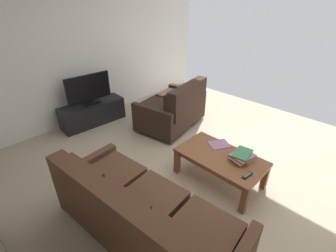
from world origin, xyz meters
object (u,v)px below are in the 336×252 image
(loveseat_near, at_px, (174,108))
(sofa_main, at_px, (140,216))
(book_stack, at_px, (242,156))
(tv_remote, at_px, (247,175))
(flat_tv, at_px, (89,89))
(loose_magazine, at_px, (219,144))
(coffee_table, at_px, (220,160))
(tv_stand, at_px, (93,113))

(loveseat_near, bearing_deg, sofa_main, 125.18)
(book_stack, xyz_separation_m, tv_remote, (-0.21, 0.24, -0.04))
(flat_tv, relative_size, loose_magazine, 3.09)
(coffee_table, height_order, tv_stand, tv_stand)
(tv_stand, height_order, flat_tv, flat_tv)
(sofa_main, relative_size, coffee_table, 1.85)
(tv_remote, bearing_deg, flat_tv, 3.87)
(coffee_table, height_order, book_stack, book_stack)
(coffee_table, xyz_separation_m, tv_remote, (-0.44, 0.12, 0.07))
(sofa_main, relative_size, loveseat_near, 1.49)
(sofa_main, xyz_separation_m, flat_tv, (2.66, -1.01, 0.36))
(tv_stand, relative_size, tv_remote, 7.60)
(loveseat_near, bearing_deg, flat_tv, 40.04)
(sofa_main, bearing_deg, coffee_table, -92.39)
(sofa_main, height_order, tv_stand, sofa_main)
(book_stack, bearing_deg, tv_stand, 8.69)
(coffee_table, xyz_separation_m, loose_magazine, (0.17, -0.21, 0.07))
(tv_stand, bearing_deg, coffee_table, -172.86)
(flat_tv, distance_m, loose_magazine, 2.62)
(loveseat_near, height_order, flat_tv, flat_tv)
(sofa_main, xyz_separation_m, loveseat_near, (1.43, -2.03, 0.02))
(loveseat_near, distance_m, loose_magazine, 1.41)
(coffee_table, bearing_deg, tv_remote, 164.24)
(sofa_main, relative_size, loose_magazine, 7.62)
(coffee_table, relative_size, loose_magazine, 4.12)
(tv_remote, bearing_deg, loose_magazine, -28.65)
(loose_magazine, bearing_deg, tv_remote, 1.72)
(tv_remote, bearing_deg, tv_stand, 3.91)
(sofa_main, bearing_deg, book_stack, -101.31)
(loose_magazine, bearing_deg, book_stack, 16.75)
(flat_tv, bearing_deg, coffee_table, -172.91)
(tv_stand, xyz_separation_m, tv_remote, (-3.16, -0.22, 0.20))
(flat_tv, bearing_deg, tv_stand, 73.37)
(sofa_main, distance_m, tv_stand, 2.85)
(flat_tv, relative_size, tv_remote, 5.18)
(sofa_main, bearing_deg, loveseat_near, -54.82)
(loveseat_near, relative_size, tv_stand, 1.13)
(loveseat_near, relative_size, flat_tv, 1.66)
(loveseat_near, height_order, coffee_table, loveseat_near)
(coffee_table, bearing_deg, loveseat_near, -24.88)
(tv_stand, distance_m, tv_remote, 3.17)
(sofa_main, height_order, loveseat_near, loveseat_near)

